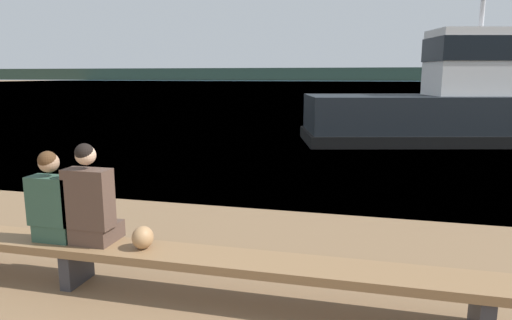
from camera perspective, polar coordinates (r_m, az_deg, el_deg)
water_surface at (r=126.84m, az=13.37°, el=9.35°), size 240.00×240.00×0.00m
far_shoreline at (r=185.78m, az=13.67°, el=10.39°), size 600.00×12.00×4.90m
bench_main at (r=5.05m, az=-21.62°, el=-10.25°), size 8.21×0.49×0.44m
person_left at (r=5.05m, az=-23.89°, el=-5.01°), size 0.46×0.42×0.93m
person_right at (r=4.80m, az=-19.97°, el=-5.03°), size 0.46×0.42×1.02m
shopping_bag at (r=4.61m, az=-13.98°, el=-9.38°), size 0.20×0.23×0.22m
tugboat_red at (r=15.98m, az=25.48°, el=5.94°), size 10.72×5.40×6.74m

